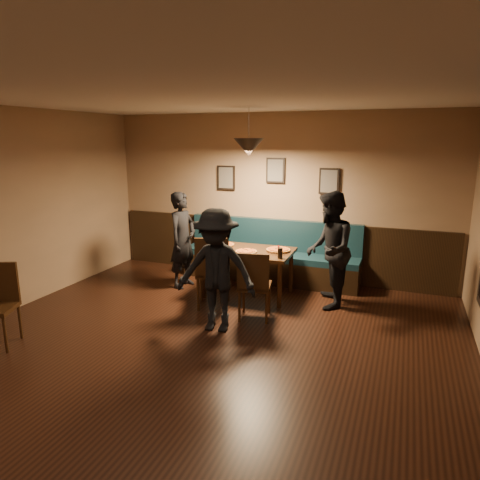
{
  "coord_description": "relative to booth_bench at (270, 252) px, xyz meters",
  "views": [
    {
      "loc": [
        2.08,
        -3.57,
        2.36
      ],
      "look_at": [
        -0.1,
        2.06,
        0.95
      ],
      "focal_mm": 32.37,
      "sensor_mm": 36.0,
      "label": 1
    }
  ],
  "objects": [
    {
      "name": "napkin_b",
      "position": [
        -0.67,
        -1.1,
        0.22
      ],
      "size": [
        0.16,
        0.16,
        0.01
      ],
      "primitive_type": "cube",
      "rotation": [
        0.0,
        0.0,
        -0.04
      ],
      "color": "#1C6C21",
      "rests_on": "dining_table"
    },
    {
      "name": "pendant_lamp",
      "position": [
        -0.1,
        -0.79,
        1.75
      ],
      "size": [
        0.44,
        0.44,
        0.25
      ],
      "primitive_type": "cone",
      "rotation": [
        3.14,
        0.0,
        0.0
      ],
      "color": "black",
      "rests_on": "ceiling"
    },
    {
      "name": "picture_right",
      "position": [
        0.9,
        0.27,
        1.2
      ],
      "size": [
        0.32,
        0.04,
        0.42
      ],
      "primitive_type": "cube",
      "color": "black",
      "rests_on": "wall_back"
    },
    {
      "name": "diner_front",
      "position": [
        -0.04,
        -2.11,
        0.28
      ],
      "size": [
        1.06,
        0.68,
        1.55
      ],
      "primitive_type": "imported",
      "rotation": [
        0.0,
        0.0,
        0.11
      ],
      "color": "black",
      "rests_on": "floor"
    },
    {
      "name": "chair_near_left",
      "position": [
        -0.41,
        -1.39,
        0.03
      ],
      "size": [
        0.6,
        0.6,
        1.06
      ],
      "primitive_type": null,
      "rotation": [
        0.0,
        0.0,
        0.36
      ],
      "color": "black",
      "rests_on": "floor"
    },
    {
      "name": "chair_near_right",
      "position": [
        0.29,
        -1.58,
        -0.03
      ],
      "size": [
        0.49,
        0.49,
        0.94
      ],
      "primitive_type": null,
      "rotation": [
        0.0,
        0.0,
        0.2
      ],
      "color": "black",
      "rests_on": "floor"
    },
    {
      "name": "floor",
      "position": [
        0.0,
        -3.2,
        -0.5
      ],
      "size": [
        7.0,
        7.0,
        0.0
      ],
      "primitive_type": "plane",
      "color": "black",
      "rests_on": "ground"
    },
    {
      "name": "diner_right",
      "position": [
        1.12,
        -0.79,
        0.33
      ],
      "size": [
        0.77,
        0.91,
        1.66
      ],
      "primitive_type": "imported",
      "rotation": [
        0.0,
        0.0,
        -1.38
      ],
      "color": "black",
      "rests_on": "floor"
    },
    {
      "name": "diner_left",
      "position": [
        -1.23,
        -0.78,
        0.28
      ],
      "size": [
        0.45,
        0.61,
        1.55
      ],
      "primitive_type": "imported",
      "rotation": [
        0.0,
        0.0,
        1.43
      ],
      "color": "black",
      "rests_on": "floor"
    },
    {
      "name": "picture_center",
      "position": [
        0.0,
        0.27,
        1.35
      ],
      "size": [
        0.32,
        0.04,
        0.42
      ],
      "primitive_type": "cube",
      "color": "black",
      "rests_on": "wall_back"
    },
    {
      "name": "napkin_a",
      "position": [
        -0.64,
        -0.55,
        0.22
      ],
      "size": [
        0.19,
        0.19,
        0.01
      ],
      "primitive_type": "cube",
      "rotation": [
        0.0,
        0.0,
        0.12
      ],
      "color": "#1B6827",
      "rests_on": "dining_table"
    },
    {
      "name": "booth_bench",
      "position": [
        0.0,
        0.0,
        0.0
      ],
      "size": [
        3.0,
        0.6,
        1.0
      ],
      "primitive_type": null,
      "color": "#0F232D",
      "rests_on": "ground"
    },
    {
      "name": "cutlery_set",
      "position": [
        -0.09,
        -1.12,
        0.22
      ],
      "size": [
        0.21,
        0.08,
        0.0
      ],
      "primitive_type": "cube",
      "rotation": [
        0.0,
        0.0,
        1.29
      ],
      "color": "#B9B9BE",
      "rests_on": "dining_table"
    },
    {
      "name": "soda_glass",
      "position": [
        0.48,
        -1.06,
        0.29
      ],
      "size": [
        0.09,
        0.09,
        0.15
      ],
      "primitive_type": "cylinder",
      "rotation": [
        0.0,
        0.0,
        -0.25
      ],
      "color": "black",
      "rests_on": "dining_table"
    },
    {
      "name": "tabasco_bottle",
      "position": [
        0.39,
        -0.81,
        0.28
      ],
      "size": [
        0.04,
        0.04,
        0.13
      ],
      "primitive_type": "cylinder",
      "rotation": [
        0.0,
        0.0,
        -0.42
      ],
      "color": "#AA0512",
      "rests_on": "dining_table"
    },
    {
      "name": "dining_table",
      "position": [
        -0.1,
        -0.79,
        -0.14
      ],
      "size": [
        1.36,
        0.89,
        0.72
      ],
      "primitive_type": "cube",
      "rotation": [
        0.0,
        0.0,
        0.02
      ],
      "color": "black",
      "rests_on": "floor"
    },
    {
      "name": "pizza_c",
      "position": [
        0.35,
        -0.69,
        0.24
      ],
      "size": [
        0.44,
        0.44,
        0.04
      ],
      "primitive_type": "cylinder",
      "rotation": [
        0.0,
        0.0,
        -0.24
      ],
      "color": "gold",
      "rests_on": "dining_table"
    },
    {
      "name": "pizza_a",
      "position": [
        -0.55,
        -0.66,
        0.23
      ],
      "size": [
        0.37,
        0.37,
        0.04
      ],
      "primitive_type": "cylinder",
      "rotation": [
        0.0,
        0.0,
        0.18
      ],
      "color": "#BE7923",
      "rests_on": "dining_table"
    },
    {
      "name": "wall_back",
      "position": [
        0.0,
        0.3,
        0.9
      ],
      "size": [
        6.0,
        0.0,
        6.0
      ],
      "primitive_type": "plane",
      "rotation": [
        1.57,
        0.0,
        0.0
      ],
      "color": "#8C704F",
      "rests_on": "ground"
    },
    {
      "name": "pizza_b",
      "position": [
        -0.07,
        -0.95,
        0.23
      ],
      "size": [
        0.38,
        0.38,
        0.04
      ],
      "primitive_type": "cylinder",
      "rotation": [
        0.0,
        0.0,
        0.19
      ],
      "color": "orange",
      "rests_on": "dining_table"
    },
    {
      "name": "picture_left",
      "position": [
        -0.9,
        0.27,
        1.2
      ],
      "size": [
        0.32,
        0.04,
        0.42
      ],
      "primitive_type": "cube",
      "color": "black",
      "rests_on": "wall_back"
    },
    {
      "name": "wainscot",
      "position": [
        0.0,
        0.27,
        0.0
      ],
      "size": [
        5.88,
        0.06,
        1.0
      ],
      "primitive_type": "cube",
      "color": "black",
      "rests_on": "ground"
    },
    {
      "name": "ceiling",
      "position": [
        0.0,
        -3.2,
        2.3
      ],
      "size": [
        7.0,
        7.0,
        0.0
      ],
      "primitive_type": "plane",
      "rotation": [
        3.14,
        0.0,
        0.0
      ],
      "color": "silver",
      "rests_on": "ground"
    }
  ]
}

